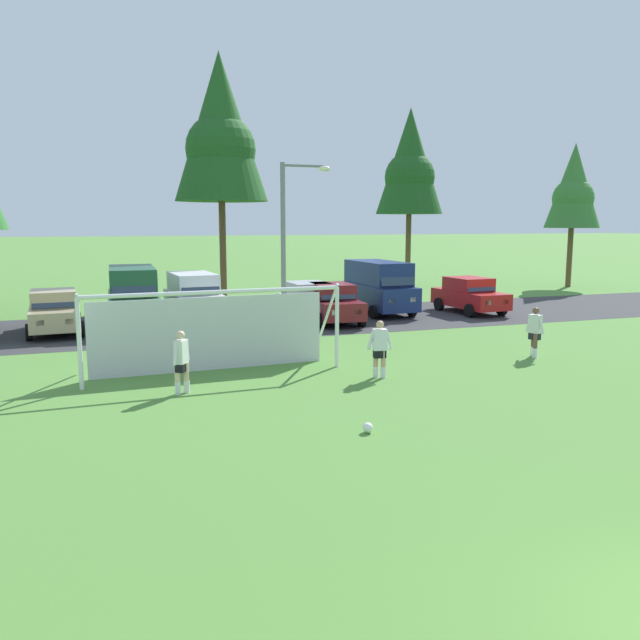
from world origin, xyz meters
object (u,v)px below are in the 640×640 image
object	(u,v)px
player_midfield_center	(380,349)
parked_car_slot_end	(470,295)
soccer_ball	(368,428)
street_lamp	(288,249)
soccer_goal	(212,328)
player_striker_near	(535,332)
parked_car_slot_left	(54,312)
parked_car_slot_right	(333,303)
parked_car_slot_center	(194,297)
parked_car_slot_far_right	(379,286)
player_winger_right	(181,362)
parked_car_slot_center_left	(133,295)
parked_car_slot_center_right	(309,301)

from	to	relation	value
player_midfield_center	parked_car_slot_end	xyz separation A→B (m)	(9.59, 10.67, 0.05)
soccer_ball	street_lamp	distance (m)	11.64
soccer_ball	soccer_goal	world-z (taller)	soccer_goal
player_midfield_center	parked_car_slot_end	bearing A→B (deg)	48.06
player_striker_near	parked_car_slot_left	bearing A→B (deg)	146.71
player_striker_near	parked_car_slot_right	distance (m)	9.71
player_midfield_center	parked_car_slot_right	xyz separation A→B (m)	(2.20, 9.90, 0.05)
soccer_goal	player_midfield_center	distance (m)	4.95
parked_car_slot_center	parked_car_slot_right	distance (m)	6.14
soccer_ball	player_striker_near	size ratio (longest dim) A/B	0.13
parked_car_slot_center	parked_car_slot_far_right	distance (m)	8.84
player_winger_right	parked_car_slot_end	distance (m)	18.43
player_midfield_center	parked_car_slot_end	world-z (taller)	parked_car_slot_end
soccer_ball	player_midfield_center	world-z (taller)	player_midfield_center
soccer_goal	parked_car_slot_end	distance (m)	16.25
player_midfield_center	parked_car_slot_center_left	world-z (taller)	parked_car_slot_center_left
player_winger_right	parked_car_slot_center_left	world-z (taller)	parked_car_slot_center_left
soccer_ball	parked_car_slot_center_left	bearing A→B (deg)	103.92
player_winger_right	parked_car_slot_center_right	size ratio (longest dim) A/B	0.39
soccer_goal	parked_car_slot_center_right	bearing A→B (deg)	55.81
parked_car_slot_center_right	parked_car_slot_center_left	bearing A→B (deg)	174.35
player_midfield_center	street_lamp	distance (m)	7.25
parked_car_slot_center_left	parked_car_slot_center	distance (m)	2.67
soccer_goal	parked_car_slot_left	distance (m)	9.84
soccer_goal	parked_car_slot_center	world-z (taller)	soccer_goal
parked_car_slot_right	soccer_goal	bearing A→B (deg)	-130.84
parked_car_slot_left	street_lamp	xyz separation A→B (m)	(8.47, -4.14, 2.52)
parked_car_slot_center	street_lamp	world-z (taller)	street_lamp
parked_car_slot_center_left	parked_car_slot_far_right	size ratio (longest dim) A/B	0.99
soccer_goal	player_winger_right	size ratio (longest dim) A/B	4.57
player_striker_near	soccer_goal	bearing A→B (deg)	172.39
parked_car_slot_center	parked_car_slot_far_right	bearing A→B (deg)	-1.09
parked_car_slot_left	parked_car_slot_right	xyz separation A→B (m)	(11.39, -0.98, 0.00)
parked_car_slot_center	soccer_ball	bearing A→B (deg)	-85.38
parked_car_slot_center_left	parked_car_slot_center_right	bearing A→B (deg)	-5.65
player_midfield_center	parked_car_slot_center_right	bearing A→B (deg)	82.54
player_midfield_center	parked_car_slot_far_right	distance (m)	13.05
soccer_goal	street_lamp	world-z (taller)	street_lamp
parked_car_slot_left	street_lamp	bearing A→B (deg)	-26.04
parked_car_slot_center_right	street_lamp	xyz separation A→B (m)	(-2.13, -4.06, 2.52)
player_striker_near	street_lamp	xyz separation A→B (m)	(-6.67, 5.80, 2.57)
parked_car_slot_center	parked_car_slot_far_right	size ratio (longest dim) A/B	0.98
soccer_ball	parked_car_slot_end	bearing A→B (deg)	51.82
player_striker_near	player_winger_right	xyz separation A→B (m)	(-11.46, -0.85, 0.00)
parked_car_slot_center_right	parked_car_slot_end	size ratio (longest dim) A/B	0.98
street_lamp	soccer_goal	bearing A→B (deg)	-129.37
player_striker_near	parked_car_slot_far_right	distance (m)	11.00
parked_car_slot_far_right	parked_car_slot_end	size ratio (longest dim) A/B	1.13
parked_car_slot_left	parked_car_slot_center_right	distance (m)	10.60
soccer_ball	parked_car_slot_center_right	bearing A→B (deg)	76.54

